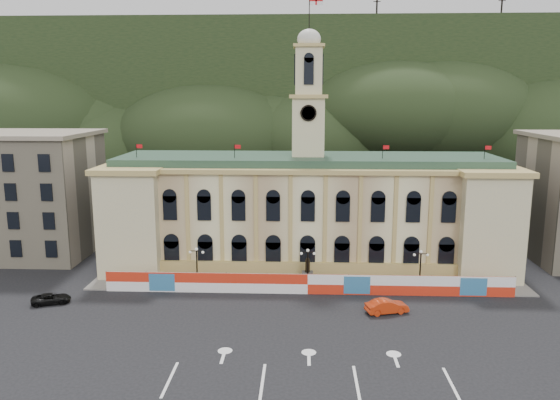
{
  "coord_description": "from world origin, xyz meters",
  "views": [
    {
      "loc": [
        -0.72,
        -48.6,
        24.05
      ],
      "look_at": [
        -3.51,
        18.0,
        11.13
      ],
      "focal_mm": 35.0,
      "sensor_mm": 36.0,
      "label": 1
    }
  ],
  "objects_px": {
    "lamp_center": "(308,265)",
    "statue": "(307,277)",
    "red_sedan": "(387,306)",
    "black_suv": "(51,299)"
  },
  "relations": [
    {
      "from": "lamp_center",
      "to": "black_suv",
      "type": "distance_m",
      "value": 30.78
    },
    {
      "from": "lamp_center",
      "to": "red_sedan",
      "type": "bearing_deg",
      "value": -40.9
    },
    {
      "from": "statue",
      "to": "black_suv",
      "type": "xyz_separation_m",
      "value": [
        -30.0,
        -7.44,
        -0.58
      ]
    },
    {
      "from": "red_sedan",
      "to": "lamp_center",
      "type": "bearing_deg",
      "value": 33.42
    },
    {
      "from": "statue",
      "to": "lamp_center",
      "type": "xyz_separation_m",
      "value": [
        0.0,
        -1.0,
        1.89
      ]
    },
    {
      "from": "statue",
      "to": "lamp_center",
      "type": "relative_size",
      "value": 0.72
    },
    {
      "from": "lamp_center",
      "to": "red_sedan",
      "type": "relative_size",
      "value": 1.02
    },
    {
      "from": "lamp_center",
      "to": "statue",
      "type": "bearing_deg",
      "value": 90.0
    },
    {
      "from": "lamp_center",
      "to": "red_sedan",
      "type": "height_order",
      "value": "lamp_center"
    },
    {
      "from": "black_suv",
      "to": "statue",
      "type": "bearing_deg",
      "value": -95.53
    }
  ]
}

